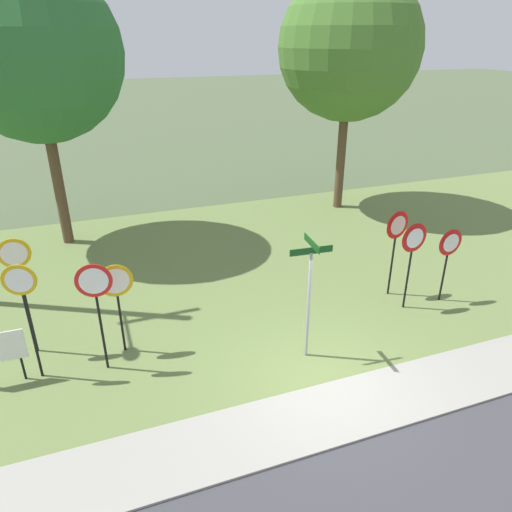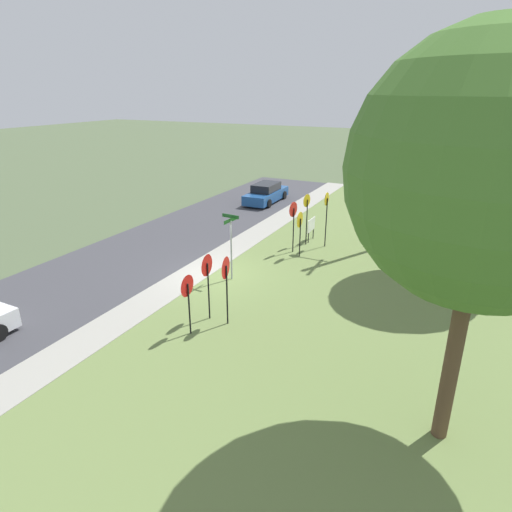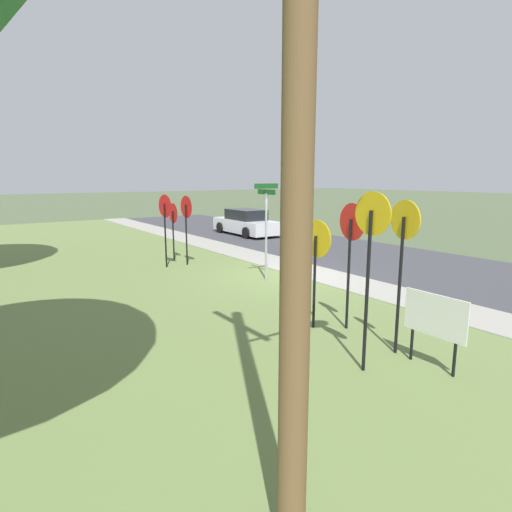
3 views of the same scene
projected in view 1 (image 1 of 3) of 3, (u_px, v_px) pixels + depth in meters
name	position (u px, v px, depth m)	size (l,w,h in m)	color
ground_plane	(325.00, 385.00, 10.06)	(160.00, 160.00, 0.00)	#4C5B3D
sidewalk_strip	(344.00, 409.00, 9.37)	(44.00, 1.60, 0.06)	#99968C
grass_median	(238.00, 267.00, 15.15)	(44.00, 12.00, 0.04)	olive
stop_sign_near_left	(19.00, 273.00, 10.19)	(0.67, 0.09, 2.88)	black
stop_sign_near_right	(24.00, 299.00, 9.42)	(0.66, 0.14, 2.72)	black
stop_sign_far_left	(96.00, 294.00, 9.71)	(0.74, 0.13, 2.59)	black
stop_sign_far_center	(117.00, 290.00, 10.40)	(0.77, 0.09, 2.26)	black
yield_sign_near_left	(449.00, 249.00, 12.52)	(0.75, 0.10, 2.14)	black
yield_sign_near_right	(413.00, 246.00, 12.05)	(0.79, 0.11, 2.46)	black
yield_sign_far_left	(397.00, 233.00, 12.70)	(0.78, 0.16, 2.52)	black
street_name_post	(309.00, 290.00, 10.21)	(0.96, 0.82, 2.91)	#9EA0A8
oak_tree_left	(34.00, 54.00, 14.29)	(5.38, 5.38, 8.93)	brown
oak_tree_right	(349.00, 47.00, 17.71)	(5.45, 5.45, 9.04)	brown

